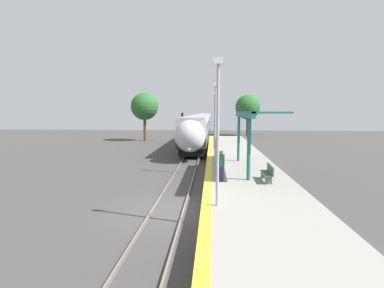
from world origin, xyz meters
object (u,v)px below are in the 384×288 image
Objects in this scene: platform_bench at (268,172)px; lamppost_near at (218,123)px; person_waiting at (221,165)px; lamppost_mid at (215,118)px; railway_signal at (182,125)px; lamppost_far at (214,116)px; train at (202,123)px.

lamppost_near is at bearing -122.50° from platform_bench.
lamppost_near is at bearing -93.66° from person_waiting.
lamppost_near is at bearing -90.00° from lamppost_mid.
lamppost_far is at bearing -67.28° from railway_signal.
lamppost_near is 1.00× the size of lamppost_mid.
train is at bearing 82.49° from railway_signal.
train is 36.57m from lamppost_mid.
lamppost_near and lamppost_mid have the same top height.
train is at bearing 94.69° from lamppost_far.
railway_signal is (-2.16, -16.38, 0.41)m from train.
platform_bench is at bearing -79.62° from lamppost_far.
lamppost_mid reaches higher than railway_signal.
person_waiting is at bearing -86.64° from train.
lamppost_near reaches higher than person_waiting.
lamppost_far is at bearing 90.00° from lamppost_mid.
lamppost_near is (4.36, -29.75, 1.42)m from railway_signal.
lamppost_near is at bearing -87.28° from train.
lamppost_mid is 1.00× the size of lamppost_far.
lamppost_mid is (0.00, 9.68, 0.00)m from lamppost_near.
lamppost_near reaches higher than railway_signal.
railway_signal is at bearing -97.51° from train.
lamppost_far is at bearing -85.31° from train.
person_waiting is 15.35m from lamppost_far.
platform_bench is 26.44m from railway_signal.
platform_bench is at bearing 57.50° from lamppost_near.
train is at bearing 92.72° from lamppost_near.
lamppost_mid is (-2.75, 5.35, 2.77)m from platform_bench.
person_waiting reaches higher than platform_bench.
lamppost_mid is at bearing 90.00° from lamppost_near.
railway_signal is 20.59m from lamppost_mid.
lamppost_mid is at bearing -77.76° from railway_signal.
train is 37.85× the size of platform_bench.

